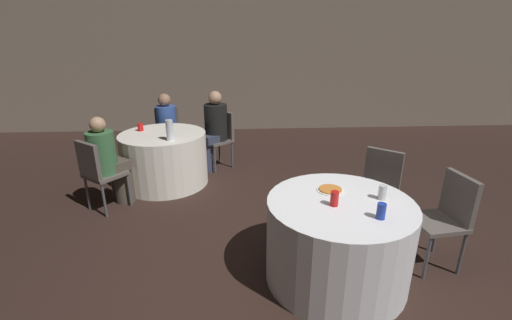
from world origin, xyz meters
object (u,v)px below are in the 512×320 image
chair_near_northeast (379,183)px  bottle_far (170,130)px  table_near (337,240)px  chair_near_east (447,212)px  chair_far_northeast (221,134)px  soda_can_red (334,199)px  person_black_shirt (213,130)px  soda_can_silver (382,192)px  chair_far_north (167,129)px  person_green_jacket (110,162)px  chair_far_southwest (97,169)px  pizza_plate_near (330,190)px  soda_can_blue (381,211)px  table_far (165,159)px  person_blue_shirt (167,129)px

chair_near_northeast → bottle_far: bearing=16.2°
table_near → chair_near_east: chair_near_east is taller
chair_near_northeast → chair_far_northeast: 2.65m
soda_can_red → chair_near_east: bearing=9.6°
table_near → soda_can_red: size_ratio=9.93×
table_near → person_black_shirt: person_black_shirt is taller
chair_near_northeast → chair_near_east: bearing=158.6°
soda_can_silver → chair_far_north: bearing=126.9°
person_green_jacket → soda_can_red: size_ratio=9.37×
chair_near_east → person_black_shirt: size_ratio=0.72×
chair_far_northeast → person_green_jacket: (-1.28, -1.29, 0.03)m
chair_far_southwest → pizza_plate_near: bearing=12.5°
pizza_plate_near → soda_can_blue: 0.56m
chair_far_north → pizza_plate_near: size_ratio=3.74×
soda_can_red → person_black_shirt: bearing=112.4°
chair_near_northeast → soda_can_blue: (-0.44, -1.06, 0.26)m
chair_far_north → chair_far_northeast: size_ratio=1.00×
table_far → chair_far_southwest: (-0.61, -0.79, 0.17)m
person_green_jacket → soda_can_blue: size_ratio=9.37×
pizza_plate_near → soda_can_blue: soda_can_blue is taller
chair_far_southwest → chair_far_north: size_ratio=1.00×
chair_far_southwest → table_near: bearing=8.7°
soda_can_silver → bottle_far: bearing=138.7°
table_near → chair_far_northeast: 2.99m
person_green_jacket → bottle_far: size_ratio=4.27×
table_far → chair_near_northeast: size_ratio=1.33×
person_green_jacket → chair_far_north: bearing=114.6°
person_blue_shirt → soda_can_silver: 3.75m
soda_can_blue → bottle_far: bottle_far is taller
pizza_plate_near → soda_can_red: soda_can_red is taller
table_near → pizza_plate_near: 0.44m
person_blue_shirt → soda_can_silver: size_ratio=9.32×
chair_near_northeast → chair_far_southwest: bearing=29.7°
soda_can_blue → person_black_shirt: bearing=115.5°
chair_near_northeast → chair_far_north: (-2.64, 2.36, 0.00)m
chair_far_north → table_near: bearing=115.0°
person_blue_shirt → pizza_plate_near: size_ratio=4.81×
chair_far_southwest → chair_far_northeast: same height
pizza_plate_near → chair_near_northeast: bearing=39.2°
chair_far_northeast → person_green_jacket: 1.82m
chair_far_north → person_blue_shirt: (0.02, -0.17, 0.03)m
chair_near_northeast → soda_can_blue: size_ratio=7.25×
pizza_plate_near → chair_far_southwest: bearing=155.0°
pizza_plate_near → soda_can_silver: size_ratio=1.94×
chair_near_northeast → person_black_shirt: size_ratio=0.72×
chair_near_northeast → pizza_plate_near: chair_near_northeast is taller
pizza_plate_near → soda_can_red: 0.28m
chair_far_southwest → chair_far_northeast: bearing=83.3°
table_near → table_far: size_ratio=1.03×
chair_near_east → person_green_jacket: size_ratio=0.77×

